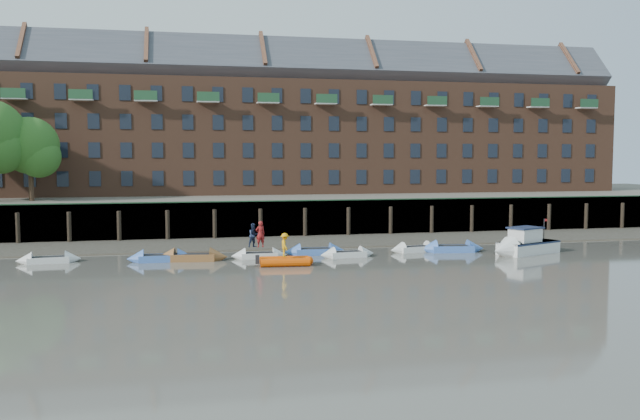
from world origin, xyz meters
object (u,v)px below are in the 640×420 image
object	(u,v)px
person_rower_b	(254,235)
rowboat_4	(315,251)
rowboat_0	(49,260)
rowboat_7	(452,249)
rowboat_2	(192,257)
rowboat_1	(161,258)
rowboat_6	(415,249)
rowboat_5	(347,254)
person_rib_crew	(285,245)
motor_launch	(519,246)
rib_tender	(287,261)
person_rower_a	(260,234)
rowboat_3	(259,255)

from	to	relation	value
person_rower_b	rowboat_4	bearing A→B (deg)	-10.53
rowboat_0	person_rower_b	xyz separation A→B (m)	(13.87, -0.73, 1.41)
rowboat_7	rowboat_2	bearing A→B (deg)	-171.41
rowboat_1	rowboat_6	size ratio (longest dim) A/B	1.06
rowboat_5	rowboat_1	bearing A→B (deg)	171.55
rowboat_0	rowboat_5	xyz separation A→B (m)	(20.50, -1.61, -0.01)
rowboat_4	person_rib_crew	bearing A→B (deg)	-122.15
rowboat_2	motor_launch	world-z (taller)	motor_launch
rowboat_1	person_rib_crew	distance (m)	8.88
rowboat_2	rib_tender	world-z (taller)	rowboat_2
rowboat_1	rowboat_4	xyz separation A→B (m)	(11.05, 0.96, -0.00)
rib_tender	motor_launch	world-z (taller)	motor_launch
rowboat_0	motor_launch	world-z (taller)	motor_launch
person_rower_b	rowboat_1	bearing A→B (deg)	161.27
rowboat_6	person_rib_crew	size ratio (longest dim) A/B	2.74
rowboat_5	rowboat_7	size ratio (longest dim) A/B	0.83
person_rower_a	person_rower_b	distance (m)	0.48
rowboat_3	rowboat_0	bearing A→B (deg)	176.99
motor_launch	rowboat_2	bearing A→B (deg)	-27.56
rowboat_3	rowboat_1	bearing A→B (deg)	-179.21
rowboat_5	rowboat_7	world-z (taller)	rowboat_7
rowboat_3	rowboat_5	distance (m)	6.31
rowboat_2	person_rower_b	size ratio (longest dim) A/B	2.94
person_rib_crew	person_rower_a	bearing A→B (deg)	18.25
person_rower_a	rowboat_3	bearing A→B (deg)	28.94
rib_tender	person_rower_b	xyz separation A→B (m)	(-1.80, 3.59, 1.36)
rowboat_6	person_rower_b	bearing A→B (deg)	172.68
rowboat_2	rib_tender	distance (m)	6.92
rowboat_3	rowboat_4	bearing A→B (deg)	12.66
rowboat_6	rowboat_4	bearing A→B (deg)	168.68
rowboat_2	rowboat_4	world-z (taller)	rowboat_2
person_rower_b	rowboat_5	bearing A→B (deg)	-27.83
person_rower_b	person_rower_a	bearing A→B (deg)	-25.05
rowboat_0	rowboat_5	distance (m)	20.57
rowboat_6	person_rib_crew	world-z (taller)	person_rib_crew
rowboat_0	rowboat_7	world-z (taller)	rowboat_7
rowboat_3	person_rower_a	xyz separation A→B (m)	(0.10, 0.09, 1.50)
rowboat_7	rib_tender	xyz separation A→B (m)	(-13.22, -3.60, 0.02)
rowboat_5	person_rower_b	world-z (taller)	person_rower_b
rowboat_7	person_rower_a	distance (m)	14.62
rowboat_0	rowboat_2	size ratio (longest dim) A/B	0.86
rowboat_3	rowboat_5	world-z (taller)	rowboat_5
rowboat_0	person_rower_b	distance (m)	13.96
rowboat_1	rowboat_7	size ratio (longest dim) A/B	0.92
rowboat_0	rowboat_6	xyz separation A→B (m)	(26.20, -0.06, 0.00)
rowboat_2	person_rower_b	distance (m)	4.52
rowboat_1	person_rower_b	size ratio (longest dim) A/B	2.69
rowboat_2	person_rower_a	distance (m)	4.99
rowboat_7	motor_launch	world-z (taller)	motor_launch
rowboat_7	person_rower_b	size ratio (longest dim) A/B	2.94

